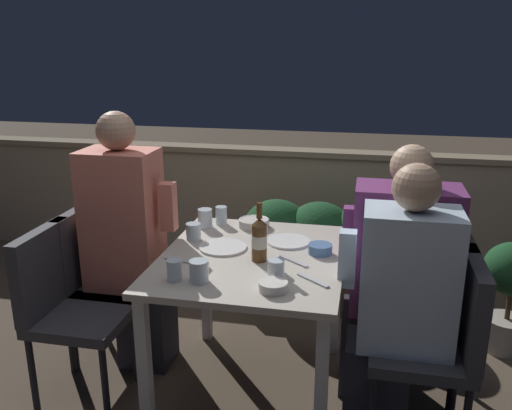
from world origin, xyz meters
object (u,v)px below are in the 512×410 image
object	(u,v)px
chair_left_near	(64,298)
person_blue_shirt	(398,306)
chair_right_far	(436,300)
beer_bottle	(259,239)
person_purple_stripe	(395,276)
person_coral_top	(129,242)
chair_right_near	(444,333)
chair_left_far	(98,270)
potted_plant	(512,286)

from	to	relation	value
chair_left_near	person_blue_shirt	distance (m)	1.52
chair_right_far	beer_bottle	xyz separation A→B (m)	(-0.80, -0.20, 0.32)
person_blue_shirt	person_purple_stripe	size ratio (longest dim) A/B	0.99
person_coral_top	chair_right_near	size ratio (longest dim) A/B	1.61
chair_left_far	chair_right_far	xyz separation A→B (m)	(1.71, 0.00, 0.00)
beer_bottle	person_blue_shirt	bearing A→B (deg)	-9.47
person_purple_stripe	chair_left_far	bearing A→B (deg)	-179.86
beer_bottle	chair_right_near	bearing A→B (deg)	-7.21
chair_right_far	beer_bottle	bearing A→B (deg)	-165.86
chair_left_near	chair_left_far	size ratio (longest dim) A/B	1.00
chair_left_far	potted_plant	xyz separation A→B (m)	(2.17, 0.52, -0.12)
chair_left_far	chair_right_far	world-z (taller)	same
chair_right_near	person_blue_shirt	size ratio (longest dim) A/B	0.69
person_blue_shirt	beer_bottle	distance (m)	0.65
potted_plant	chair_right_far	bearing A→B (deg)	-131.76
chair_left_far	person_coral_top	bearing A→B (deg)	0.00
person_blue_shirt	beer_bottle	size ratio (longest dim) A/B	4.53
chair_left_near	potted_plant	world-z (taller)	chair_left_near
chair_left_far	person_purple_stripe	world-z (taller)	person_purple_stripe
chair_left_far	chair_right_near	world-z (taller)	same
potted_plant	chair_left_far	bearing A→B (deg)	-166.54
chair_left_near	potted_plant	bearing A→B (deg)	21.28
chair_left_near	beer_bottle	world-z (taller)	beer_bottle
person_purple_stripe	chair_right_near	bearing A→B (deg)	-57.62
chair_left_near	chair_right_near	xyz separation A→B (m)	(1.71, 0.03, 0.00)
chair_right_near	chair_left_near	bearing A→B (deg)	-179.09
chair_left_far	chair_right_far	bearing A→B (deg)	0.13
person_blue_shirt	potted_plant	xyz separation A→B (m)	(0.65, 0.82, -0.23)
potted_plant	chair_left_near	bearing A→B (deg)	-158.72
person_coral_top	chair_left_near	bearing A→B (deg)	-120.52
chair_right_near	potted_plant	size ratio (longest dim) A/B	1.33
chair_left_near	person_purple_stripe	bearing A→B (deg)	12.27
beer_bottle	person_coral_top	bearing A→B (deg)	164.59
chair_right_far	person_purple_stripe	size ratio (longest dim) A/B	0.68
person_coral_top	potted_plant	xyz separation A→B (m)	(1.98, 0.52, -0.29)
person_coral_top	chair_right_far	size ratio (longest dim) A/B	1.61
chair_left_near	person_coral_top	size ratio (longest dim) A/B	0.62
chair_right_far	chair_left_far	bearing A→B (deg)	-179.87
person_purple_stripe	person_blue_shirt	bearing A→B (deg)	-90.16
chair_left_near	chair_right_far	size ratio (longest dim) A/B	1.00
chair_left_far	person_coral_top	world-z (taller)	person_coral_top
chair_left_far	person_coral_top	size ratio (longest dim) A/B	0.62
chair_left_far	potted_plant	size ratio (longest dim) A/B	1.33
chair_left_near	person_blue_shirt	size ratio (longest dim) A/B	0.69
chair_left_far	chair_right_far	distance (m)	1.71
person_blue_shirt	person_purple_stripe	xyz separation A→B (m)	(0.00, 0.30, 0.00)
person_blue_shirt	beer_bottle	bearing A→B (deg)	170.53
chair_right_far	beer_bottle	distance (m)	0.89
chair_right_near	beer_bottle	distance (m)	0.87
beer_bottle	chair_right_far	bearing A→B (deg)	14.14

